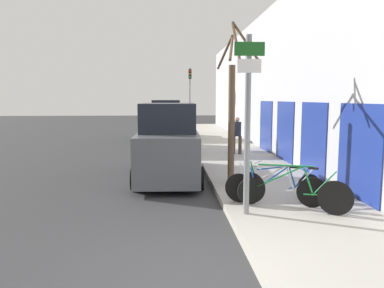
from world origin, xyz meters
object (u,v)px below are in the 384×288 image
at_px(bicycle_0, 290,190).
at_px(parked_car_0, 169,145).
at_px(parked_car_2, 167,122).
at_px(parked_car_1, 172,131).
at_px(pedestrian_near, 237,133).
at_px(street_tree, 232,108).
at_px(traffic_light, 190,91).
at_px(signpost, 248,120).
at_px(bicycle_1, 275,188).
at_px(bicycle_2, 280,186).

relative_size(bicycle_0, parked_car_0, 0.47).
xyz_separation_m(bicycle_0, parked_car_2, (-2.67, 15.01, 0.53)).
bearing_deg(parked_car_1, parked_car_0, -88.61).
bearing_deg(pedestrian_near, street_tree, 96.74).
bearing_deg(traffic_light, parked_car_0, -95.97).
bearing_deg(pedestrian_near, signpost, 99.62).
distance_m(signpost, bicycle_1, 1.84).
relative_size(bicycle_1, parked_car_0, 0.47).
bearing_deg(pedestrian_near, parked_car_0, 74.40).
distance_m(parked_car_0, pedestrian_near, 5.19).
height_order(signpost, parked_car_1, signpost).
bearing_deg(traffic_light, street_tree, -89.29).
bearing_deg(bicycle_0, bicycle_1, 69.45).
xyz_separation_m(bicycle_2, parked_car_0, (-2.54, 3.25, 0.57)).
distance_m(bicycle_2, traffic_light, 18.24).
relative_size(parked_car_0, street_tree, 1.03).
distance_m(bicycle_1, traffic_light, 18.43).
xyz_separation_m(parked_car_0, traffic_light, (1.55, 14.79, 1.95)).
xyz_separation_m(signpost, parked_car_2, (-1.65, 15.29, -0.99)).
height_order(bicycle_0, pedestrian_near, pedestrian_near).
bearing_deg(bicycle_2, parked_car_1, 3.88).
bearing_deg(parked_car_1, signpost, -78.63).
bearing_deg(parked_car_0, street_tree, -34.21).
xyz_separation_m(bicycle_1, parked_car_1, (-2.16, 9.20, 0.47)).
xyz_separation_m(bicycle_0, pedestrian_near, (0.33, 8.06, 0.50)).
height_order(parked_car_0, pedestrian_near, parked_car_0).
relative_size(parked_car_0, pedestrian_near, 2.88).
distance_m(bicycle_0, bicycle_1, 0.41).
bearing_deg(bicycle_2, signpost, 119.68).
relative_size(bicycle_1, parked_car_1, 0.48).
bearing_deg(parked_car_0, bicycle_2, -50.18).
relative_size(bicycle_1, pedestrian_near, 1.35).
distance_m(signpost, traffic_light, 18.88).
height_order(bicycle_1, traffic_light, traffic_light).
bearing_deg(traffic_light, parked_car_1, -98.50).
bearing_deg(parked_car_0, signpost, -66.99).
height_order(parked_car_2, street_tree, street_tree).
xyz_separation_m(bicycle_2, street_tree, (-0.80, 1.98, 1.73)).
bearing_deg(pedestrian_near, bicycle_1, 104.60).
bearing_deg(parked_car_2, street_tree, -78.63).
relative_size(bicycle_0, street_tree, 0.48).
bearing_deg(bicycle_0, parked_car_0, 67.86).
distance_m(parked_car_1, parked_car_2, 5.49).
relative_size(signpost, pedestrian_near, 2.27).
bearing_deg(street_tree, bicycle_2, -68.10).
distance_m(bicycle_1, parked_car_2, 14.89).
bearing_deg(bicycle_1, bicycle_2, -21.95).
distance_m(signpost, parked_car_1, 9.97).
bearing_deg(street_tree, pedestrian_near, 77.90).
xyz_separation_m(signpost, bicycle_1, (0.78, 0.61, -1.55)).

